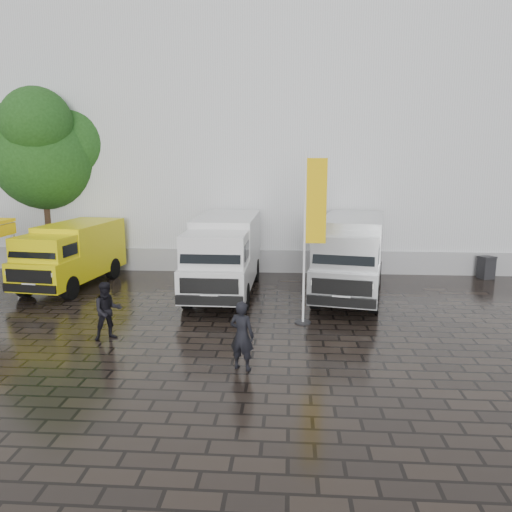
{
  "coord_description": "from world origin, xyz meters",
  "views": [
    {
      "loc": [
        0.46,
        -13.76,
        5.0
      ],
      "look_at": [
        -0.65,
        2.2,
        1.86
      ],
      "focal_mm": 35.0,
      "sensor_mm": 36.0,
      "label": 1
    }
  ],
  "objects": [
    {
      "name": "van_yellow",
      "position": [
        -8.11,
        4.88,
        1.22
      ],
      "size": [
        2.68,
        5.52,
        2.45
      ],
      "primitive_type": null,
      "rotation": [
        0.0,
        0.0,
        -0.12
      ],
      "color": "yellow",
      "rests_on": "ground"
    },
    {
      "name": "hall_plinth",
      "position": [
        2.0,
        7.95,
        0.5
      ],
      "size": [
        44.0,
        0.15,
        1.0
      ],
      "primitive_type": "cube",
      "color": "gray",
      "rests_on": "ground"
    },
    {
      "name": "van_silver",
      "position": [
        2.69,
        4.44,
        1.41
      ],
      "size": [
        3.38,
        6.82,
        2.83
      ],
      "primitive_type": null,
      "rotation": [
        0.0,
        0.0,
        -0.19
      ],
      "color": "silver",
      "rests_on": "ground"
    },
    {
      "name": "ground",
      "position": [
        0.0,
        0.0,
        0.0
      ],
      "size": [
        120.0,
        120.0,
        0.0
      ],
      "primitive_type": "plane",
      "color": "black",
      "rests_on": "ground"
    },
    {
      "name": "person_tent",
      "position": [
        -4.6,
        -0.73,
        0.82
      ],
      "size": [
        1.0,
        0.94,
        1.64
      ],
      "primitive_type": "imported",
      "rotation": [
        0.0,
        0.0,
        0.53
      ],
      "color": "black",
      "rests_on": "ground"
    },
    {
      "name": "person_front",
      "position": [
        -0.66,
        -2.52,
        0.85
      ],
      "size": [
        0.72,
        0.59,
        1.7
      ],
      "primitive_type": "imported",
      "rotation": [
        0.0,
        0.0,
        2.8
      ],
      "color": "black",
      "rests_on": "ground"
    },
    {
      "name": "exhibition_hall",
      "position": [
        2.0,
        16.0,
        6.0
      ],
      "size": [
        44.0,
        16.0,
        12.0
      ],
      "primitive_type": "cube",
      "color": "silver",
      "rests_on": "ground"
    },
    {
      "name": "tree",
      "position": [
        -10.62,
        8.4,
        5.29
      ],
      "size": [
        4.6,
        4.6,
        8.25
      ],
      "color": "black",
      "rests_on": "ground"
    },
    {
      "name": "wheelie_bin",
      "position": [
        8.74,
        7.41,
        0.47
      ],
      "size": [
        0.72,
        0.72,
        0.95
      ],
      "primitive_type": "cube",
      "rotation": [
        0.0,
        0.0,
        0.3
      ],
      "color": "black",
      "rests_on": "ground"
    },
    {
      "name": "flagpole",
      "position": [
        1.07,
        1.03,
        2.93
      ],
      "size": [
        0.88,
        0.5,
        5.22
      ],
      "color": "black",
      "rests_on": "ground"
    },
    {
      "name": "van_white",
      "position": [
        -1.98,
        4.36,
        1.42
      ],
      "size": [
        2.28,
        6.57,
        2.83
      ],
      "primitive_type": null,
      "rotation": [
        0.0,
        0.0,
        -0.02
      ],
      "color": "silver",
      "rests_on": "ground"
    }
  ]
}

